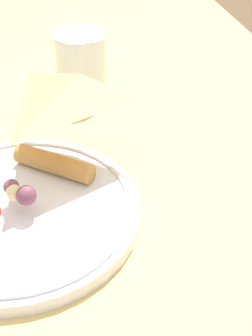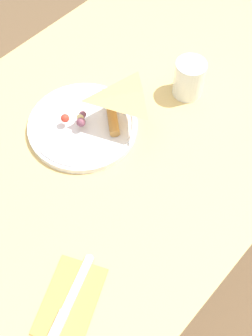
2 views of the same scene
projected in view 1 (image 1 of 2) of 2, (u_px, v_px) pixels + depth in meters
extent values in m
cube|color=#DBB770|center=(65.00, 158.00, 0.70)|extent=(1.28, 0.82, 0.03)
cube|color=#382D23|center=(170.00, 130.00, 1.46)|extent=(0.06, 0.06, 0.74)
cylinder|color=white|center=(20.00, 214.00, 0.57)|extent=(0.27, 0.27, 0.02)
torus|color=white|center=(18.00, 207.00, 0.57)|extent=(0.25, 0.25, 0.01)
pyramid|color=#E0B266|center=(18.00, 200.00, 0.56)|extent=(0.18, 0.18, 0.02)
cylinder|color=#C68942|center=(54.00, 164.00, 0.61)|extent=(0.08, 0.09, 0.02)
sphere|color=#EFDB93|center=(14.00, 193.00, 0.55)|extent=(0.02, 0.02, 0.02)
sphere|color=#7A4256|center=(26.00, 195.00, 0.54)|extent=(0.02, 0.02, 0.02)
sphere|color=#7A4256|center=(11.00, 187.00, 0.56)|extent=(0.02, 0.02, 0.02)
cylinder|color=white|center=(81.00, 65.00, 0.77)|extent=(0.08, 0.08, 0.10)
cylinder|color=white|center=(81.00, 74.00, 0.78)|extent=(0.07, 0.07, 0.07)
torus|color=white|center=(79.00, 35.00, 0.75)|extent=(0.08, 0.08, 0.00)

